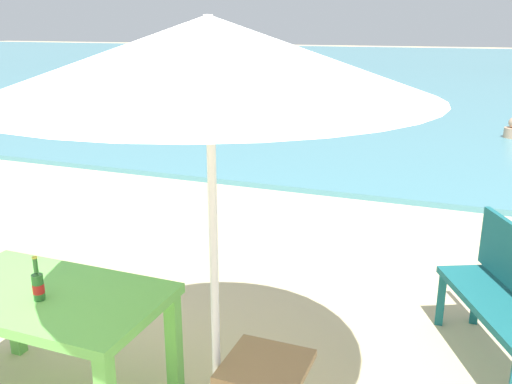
{
  "coord_description": "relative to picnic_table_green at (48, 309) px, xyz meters",
  "views": [
    {
      "loc": [
        1.75,
        -2.06,
        2.26
      ],
      "look_at": [
        -0.22,
        3.0,
        0.6
      ],
      "focal_mm": 38.67,
      "sensor_mm": 36.0,
      "label": 1
    }
  ],
  "objects": [
    {
      "name": "sea_water",
      "position": [
        0.45,
        29.8,
        -0.61
      ],
      "size": [
        120.0,
        50.0,
        0.08
      ],
      "primitive_type": "cube",
      "color": "teal",
      "rests_on": "ground_plane"
    },
    {
      "name": "picnic_table_green",
      "position": [
        0.0,
        0.0,
        0.0
      ],
      "size": [
        1.4,
        0.8,
        0.76
      ],
      "color": "#60B24C",
      "rests_on": "ground_plane"
    },
    {
      "name": "beer_bottle_amber",
      "position": [
        0.03,
        -0.08,
        0.2
      ],
      "size": [
        0.07,
        0.07,
        0.26
      ],
      "color": "#2D662D",
      "rests_on": "picnic_table_green"
    },
    {
      "name": "patio_umbrella",
      "position": [
        1.08,
        0.03,
        1.47
      ],
      "size": [
        2.1,
        2.1,
        2.3
      ],
      "color": "silver",
      "rests_on": "ground_plane"
    },
    {
      "name": "bench_teal_center",
      "position": [
        2.57,
        1.44,
        -0.11
      ],
      "size": [
        0.84,
        1.24,
        0.95
      ],
      "color": "#196066",
      "rests_on": "ground_plane"
    },
    {
      "name": "boat_fishing_trawler",
      "position": [
        -17.7,
        41.33,
        0.18
      ],
      "size": [
        5.73,
        1.56,
        2.08
      ],
      "color": "navy",
      "rests_on": "sea_water"
    }
  ]
}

